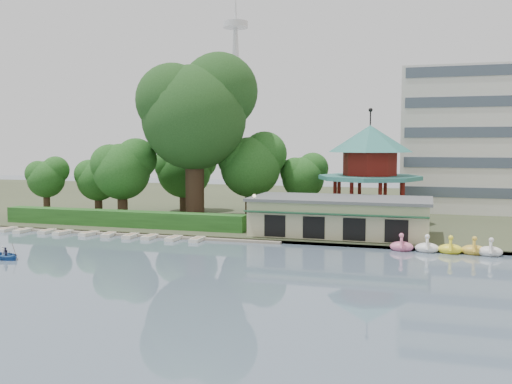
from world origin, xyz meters
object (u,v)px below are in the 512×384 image
at_px(dock, 130,234).
at_px(pavilion, 370,164).
at_px(boathouse, 340,216).
at_px(rowboat_with_passengers, 4,253).
at_px(big_tree, 196,109).

height_order(dock, pavilion, pavilion).
relative_size(dock, boathouse, 1.83).
xyz_separation_m(pavilion, rowboat_with_passengers, (-28.15, -29.18, -6.97)).
distance_m(boathouse, rowboat_with_passengers, 32.46).
relative_size(dock, big_tree, 1.63).
bearing_deg(pavilion, dock, -148.34).
distance_m(pavilion, big_tree, 22.20).
xyz_separation_m(boathouse, pavilion, (2.00, 10.03, 5.11)).
bearing_deg(boathouse, dock, -167.76).
bearing_deg(pavilion, boathouse, -101.28).
distance_m(boathouse, pavilion, 11.43).
xyz_separation_m(dock, pavilion, (24.00, 14.80, 7.36)).
bearing_deg(dock, big_tree, 73.91).
distance_m(dock, big_tree, 18.13).
height_order(dock, boathouse, boathouse).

